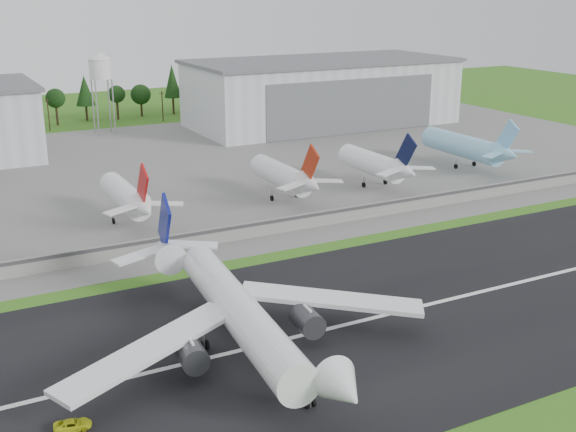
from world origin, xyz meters
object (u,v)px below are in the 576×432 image
main_airliner (241,322)px  ground_vehicle (73,425)px  parked_jet_red_a (129,198)px  parked_jet_red_b (287,177)px  parked_jet_navy (378,164)px  parked_jet_skyblue (470,147)px

main_airliner → ground_vehicle: bearing=23.1°
parked_jet_red_a → parked_jet_red_b: 40.03m
main_airliner → parked_jet_navy: bearing=-130.8°
ground_vehicle → parked_jet_skyblue: size_ratio=0.12×
ground_vehicle → parked_jet_navy: (96.04, 75.40, 5.58)m
main_airliner → parked_jet_red_b: 79.31m
ground_vehicle → parked_jet_red_b: bearing=-32.6°
parked_jet_red_a → parked_jet_red_b: bearing=0.0°
main_airliner → parked_jet_red_a: main_airliner is taller
ground_vehicle → parked_jet_skyblue: (131.79, 80.44, 5.82)m
parked_jet_red_a → main_airliner: bearing=-92.0°
parked_jet_red_a → parked_jet_red_b: (40.03, 0.02, 0.11)m
ground_vehicle → parked_jet_skyblue: parked_jet_skyblue is taller
parked_jet_red_a → parked_jet_skyblue: bearing=2.8°
main_airliner → parked_jet_red_a: 67.05m
ground_vehicle → parked_jet_skyblue: bearing=-48.9°
main_airliner → parked_jet_red_b: (42.40, 67.01, 1.37)m
parked_jet_red_a → parked_jet_skyblue: 103.36m
parked_jet_skyblue → main_airliner: bearing=-145.7°
main_airliner → parked_jet_navy: size_ratio=1.89×
parked_jet_skyblue → parked_jet_navy: bearing=-172.0°
ground_vehicle → parked_jet_navy: 122.23m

